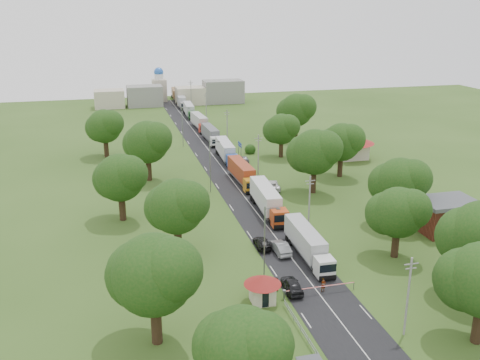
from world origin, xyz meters
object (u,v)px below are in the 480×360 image
object	(u,v)px
boom_barrier	(309,289)
pedestrian_near	(323,285)
guard_booth	(262,286)
info_sign	(240,147)
truck_0	(307,243)
car_lane_mid	(280,248)
car_lane_front	(292,285)

from	to	relation	value
boom_barrier	pedestrian_near	bearing A→B (deg)	13.80
guard_booth	info_sign	xyz separation A→B (m)	(12.40, 60.00, 0.84)
boom_barrier	truck_0	bearing A→B (deg)	70.33
car_lane_mid	pedestrian_near	xyz separation A→B (m)	(1.68, -11.50, 0.04)
guard_booth	truck_0	xyz separation A→B (m)	(9.37, 9.88, -0.08)
truck_0	pedestrian_near	size ratio (longest dim) A/B	8.16
guard_booth	pedestrian_near	xyz separation A→B (m)	(7.88, 0.50, -1.30)
pedestrian_near	truck_0	bearing A→B (deg)	71.05
boom_barrier	car_lane_mid	distance (m)	12.01
info_sign	car_lane_mid	world-z (taller)	info_sign
boom_barrier	pedestrian_near	xyz separation A→B (m)	(2.04, 0.50, -0.02)
car_lane_mid	guard_booth	bearing A→B (deg)	61.10
car_lane_mid	pedestrian_near	world-z (taller)	pedestrian_near
car_lane_front	pedestrian_near	world-z (taller)	pedestrian_near
boom_barrier	pedestrian_near	distance (m)	2.10
boom_barrier	info_sign	bearing A→B (deg)	83.76
boom_barrier	car_lane_mid	bearing A→B (deg)	88.29
boom_barrier	car_lane_front	xyz separation A→B (m)	(-1.64, 1.50, -0.07)
boom_barrier	car_lane_front	size ratio (longest dim) A/B	1.91
car_lane_front	car_lane_mid	world-z (taller)	car_lane_mid
guard_booth	car_lane_mid	distance (m)	13.57
pedestrian_near	car_lane_mid	bearing A→B (deg)	88.41
boom_barrier	car_lane_mid	size ratio (longest dim) A/B	1.83
boom_barrier	guard_booth	xyz separation A→B (m)	(-5.84, -0.00, 1.27)
guard_booth	info_sign	world-z (taller)	info_sign
car_lane_front	pedestrian_near	bearing A→B (deg)	167.88
boom_barrier	guard_booth	size ratio (longest dim) A/B	2.10
truck_0	pedestrian_near	xyz separation A→B (m)	(-1.50, -9.38, -1.21)
truck_0	car_lane_mid	xyz separation A→B (m)	(-3.17, 2.12, -1.25)
guard_booth	pedestrian_near	bearing A→B (deg)	3.64
truck_0	info_sign	bearing A→B (deg)	86.54
car_lane_mid	pedestrian_near	distance (m)	11.62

